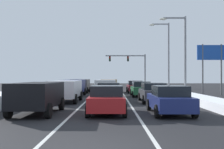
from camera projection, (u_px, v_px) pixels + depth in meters
name	position (u px, v px, depth m)	size (l,w,h in m)	color
ground_plane	(108.00, 99.00, 24.97)	(120.00, 120.00, 0.00)	black
lane_stripe_between_right_lane_and_center_lane	(125.00, 95.00, 29.38)	(0.14, 48.66, 0.01)	silver
lane_stripe_between_center_lane_and_left_lane	(93.00, 95.00, 29.40)	(0.14, 48.66, 0.01)	silver
snow_bank_right_shoulder	(175.00, 93.00, 29.37)	(1.75, 48.66, 0.53)	white
snow_bank_left_shoulder	(44.00, 91.00, 29.42)	(2.04, 48.66, 0.87)	white
sedan_navy_right_lane_nearest	(170.00, 100.00, 14.64)	(2.00, 4.50, 1.51)	navy
sedan_charcoal_right_lane_second	(154.00, 92.00, 21.43)	(2.00, 4.50, 1.51)	#38383D
sedan_green_right_lane_third	(142.00, 89.00, 27.78)	(2.00, 4.50, 1.51)	#1E5633
sedan_maroon_right_lane_fourth	(136.00, 87.00, 34.27)	(2.00, 4.50, 1.51)	maroon
sedan_red_center_lane_nearest	(108.00, 99.00, 14.79)	(2.00, 4.50, 1.51)	maroon
sedan_gray_center_lane_second	(110.00, 92.00, 21.72)	(2.00, 4.50, 1.51)	slate
suv_silver_center_lane_third	(107.00, 86.00, 27.69)	(2.16, 4.90, 1.67)	#B7BABF
suv_tan_center_lane_fourth	(110.00, 84.00, 34.91)	(2.16, 4.90, 1.67)	#937F60
suv_black_left_lane_nearest	(39.00, 95.00, 14.77)	(2.16, 4.90, 1.67)	black
suv_white_left_lane_second	(67.00, 89.00, 21.63)	(2.16, 4.90, 1.67)	silver
suv_navy_left_lane_third	(74.00, 86.00, 28.13)	(2.16, 4.90, 1.67)	navy
suv_charcoal_left_lane_fourth	(82.00, 85.00, 34.37)	(2.16, 4.90, 1.67)	#38383D
traffic_light_gantry	(134.00, 63.00, 51.52)	(7.54, 0.47, 6.20)	slate
street_lamp_right_near	(183.00, 49.00, 27.20)	(2.66, 0.36, 7.97)	gray
street_lamp_right_mid	(167.00, 51.00, 36.05)	(2.66, 0.36, 9.06)	gray
roadside_sign_right	(213.00, 58.00, 29.49)	(3.20, 0.16, 5.50)	#59595B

